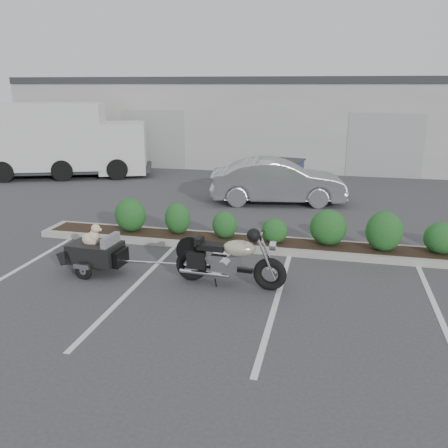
% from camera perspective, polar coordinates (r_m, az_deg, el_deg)
% --- Properties ---
extents(ground, '(90.00, 90.00, 0.00)m').
position_cam_1_polar(ground, '(9.27, -0.64, -6.93)').
color(ground, '#38383A').
rests_on(ground, ground).
extents(planter_kerb, '(12.00, 1.00, 0.15)m').
position_cam_1_polar(planter_kerb, '(11.11, 7.10, -2.61)').
color(planter_kerb, '#9E9E93').
rests_on(planter_kerb, ground).
extents(building, '(26.00, 10.00, 4.00)m').
position_cam_1_polar(building, '(25.40, 8.75, 12.48)').
color(building, '#9EA099').
rests_on(building, ground).
extents(motorcycle, '(2.19, 0.74, 1.26)m').
position_cam_1_polar(motorcycle, '(8.93, 0.61, -4.40)').
color(motorcycle, black).
rests_on(motorcycle, ground).
extents(pet_trailer, '(1.75, 0.98, 1.04)m').
position_cam_1_polar(pet_trailer, '(9.92, -15.26, -3.23)').
color(pet_trailer, black).
rests_on(pet_trailer, ground).
extents(sedan, '(4.46, 2.21, 1.40)m').
position_cam_1_polar(sedan, '(15.29, 6.50, 5.11)').
color(sedan, '#B0B1B8').
rests_on(sedan, ground).
extents(dumpster, '(1.89, 1.45, 1.13)m').
position_cam_1_polar(dumpster, '(17.13, 6.47, 5.89)').
color(dumpster, navy).
rests_on(dumpster, ground).
extents(delivery_truck, '(6.80, 4.17, 2.97)m').
position_cam_1_polar(delivery_truck, '(20.67, -18.15, 9.39)').
color(delivery_truck, silver).
rests_on(delivery_truck, ground).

